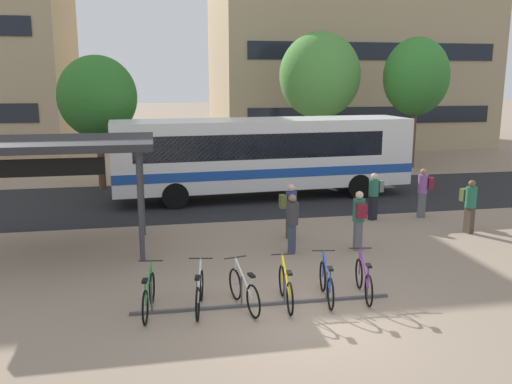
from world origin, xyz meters
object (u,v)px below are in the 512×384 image
(parked_bicycle_silver_2, at_px, (244,291))
(parked_bicycle_blue_4, at_px, (326,283))
(commuter_olive_pack_0, at_px, (470,203))
(commuter_olive_pack_2, at_px, (290,208))
(street_tree_1, at_px, (320,76))
(commuter_grey_pack_6, at_px, (374,193))
(city_bus, at_px, (265,154))
(parked_bicycle_green_0, at_px, (149,296))
(commuter_maroon_pack_3, at_px, (359,217))
(parked_bicycle_silver_1, at_px, (200,293))
(commuter_maroon_pack_5, at_px, (424,189))
(commuter_olive_pack_4, at_px, (292,219))
(street_tree_2, at_px, (97,97))
(transit_shelter, at_px, (51,147))
(parked_bicycle_yellow_3, at_px, (286,288))
(parked_bicycle_purple_5, at_px, (364,280))
(street_tree_0, at_px, (416,77))

(parked_bicycle_silver_2, distance_m, parked_bicycle_blue_4, 1.86)
(commuter_olive_pack_0, bearing_deg, commuter_olive_pack_2, -110.22)
(parked_bicycle_blue_4, xyz_separation_m, street_tree_1, (5.29, 17.59, 4.56))
(commuter_grey_pack_6, bearing_deg, parked_bicycle_blue_4, 35.10)
(commuter_olive_pack_0, bearing_deg, city_bus, -155.68)
(parked_bicycle_green_0, bearing_deg, commuter_maroon_pack_3, -53.90)
(parked_bicycle_silver_1, xyz_separation_m, commuter_maroon_pack_5, (8.38, 6.27, 0.62))
(parked_bicycle_silver_1, xyz_separation_m, commuter_olive_pack_4, (2.89, 3.35, 0.58))
(city_bus, height_order, commuter_maroon_pack_3, city_bus)
(city_bus, bearing_deg, commuter_olive_pack_0, -53.56)
(commuter_maroon_pack_5, xyz_separation_m, street_tree_2, (-11.49, 7.32, 3.00))
(commuter_olive_pack_2, xyz_separation_m, commuter_maroon_pack_3, (1.62, -1.50, 0.02))
(commuter_maroon_pack_3, height_order, commuter_grey_pack_6, commuter_maroon_pack_3)
(parked_bicycle_silver_1, relative_size, parked_bicycle_silver_2, 1.01)
(parked_bicycle_green_0, height_order, commuter_maroon_pack_5, commuter_maroon_pack_5)
(commuter_maroon_pack_3, xyz_separation_m, commuter_maroon_pack_5, (3.59, 3.06, 0.02))
(transit_shelter, bearing_deg, parked_bicycle_yellow_3, -41.27)
(commuter_grey_pack_6, bearing_deg, street_tree_2, -60.89)
(parked_bicycle_green_0, bearing_deg, street_tree_1, -19.89)
(parked_bicycle_purple_5, distance_m, street_tree_1, 18.68)
(city_bus, distance_m, commuter_maroon_pack_5, 6.47)
(parked_bicycle_silver_2, xyz_separation_m, parked_bicycle_purple_5, (2.73, 0.10, 0.00))
(city_bus, bearing_deg, commuter_olive_pack_2, -97.58)
(parked_bicycle_silver_2, xyz_separation_m, commuter_olive_pack_4, (1.95, 3.43, 0.58))
(transit_shelter, xyz_separation_m, commuter_maroon_pack_3, (8.34, -1.45, -1.98))
(parked_bicycle_purple_5, height_order, commuter_maroon_pack_5, commuter_maroon_pack_5)
(commuter_grey_pack_6, bearing_deg, parked_bicycle_silver_2, 24.59)
(parked_bicycle_silver_1, bearing_deg, commuter_olive_pack_2, -24.45)
(parked_bicycle_silver_2, xyz_separation_m, street_tree_1, (7.14, 17.67, 4.56))
(commuter_olive_pack_0, distance_m, street_tree_2, 15.50)
(parked_bicycle_purple_5, distance_m, street_tree_0, 19.51)
(parked_bicycle_blue_4, bearing_deg, commuter_maroon_pack_3, -23.46)
(parked_bicycle_silver_1, height_order, street_tree_1, street_tree_1)
(parked_bicycle_yellow_3, relative_size, parked_bicycle_blue_4, 1.01)
(commuter_olive_pack_0, distance_m, street_tree_1, 13.97)
(parked_bicycle_silver_1, distance_m, commuter_olive_pack_4, 4.46)
(commuter_maroon_pack_3, distance_m, street_tree_0, 16.15)
(parked_bicycle_purple_5, bearing_deg, parked_bicycle_blue_4, 101.17)
(parked_bicycle_yellow_3, height_order, street_tree_0, street_tree_0)
(parked_bicycle_silver_2, xyz_separation_m, parked_bicycle_blue_4, (1.86, 0.08, 0.00))
(commuter_olive_pack_2, height_order, commuter_maroon_pack_5, commuter_maroon_pack_5)
(parked_bicycle_blue_4, relative_size, commuter_olive_pack_2, 1.02)
(commuter_olive_pack_0, bearing_deg, street_tree_1, 167.99)
(parked_bicycle_silver_2, relative_size, commuter_olive_pack_2, 1.00)
(city_bus, height_order, parked_bicycle_blue_4, city_bus)
(parked_bicycle_green_0, distance_m, commuter_olive_pack_4, 5.18)
(commuter_olive_pack_2, distance_m, commuter_grey_pack_6, 3.77)
(city_bus, xyz_separation_m, commuter_grey_pack_6, (2.97, -4.25, -0.83))
(commuter_olive_pack_0, height_order, commuter_grey_pack_6, commuter_olive_pack_0)
(parked_bicycle_silver_1, relative_size, street_tree_2, 0.30)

